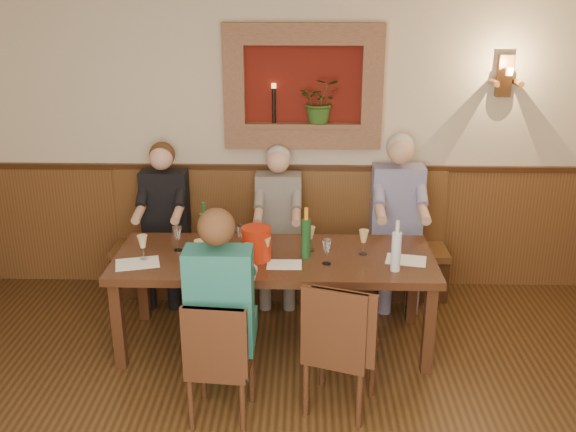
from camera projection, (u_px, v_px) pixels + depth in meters
The scene contains 28 objects.
room_shell at pixel (252, 181), 2.70m from camera, with size 6.04×6.04×2.82m.
wall_niche at pixel (308, 92), 5.49m from camera, with size 1.36×0.30×1.06m.
wall_sconce at pixel (505, 77), 5.39m from camera, with size 0.25×0.20×0.35m.
dining_table at pixel (275, 265), 4.85m from camera, with size 2.40×0.90×0.75m.
bench at pixel (280, 257), 5.86m from camera, with size 3.00×0.45×1.11m.
chair_near_left at pixel (221, 383), 4.12m from camera, with size 0.42×0.42×0.87m.
chair_near_right at pixel (339, 371), 4.22m from camera, with size 0.53×0.53×0.94m.
person_bench_left at pixel (165, 235), 5.70m from camera, with size 0.41×0.50×1.40m.
person_bench_mid at pixel (278, 237), 5.68m from camera, with size 0.40×0.49×1.37m.
person_bench_right at pixel (397, 233), 5.63m from camera, with size 0.45×0.55×1.48m.
person_chair_front at pixel (223, 325), 4.16m from camera, with size 0.42×0.52×1.43m.
spittoon_bucket at pixel (256, 243), 4.73m from camera, with size 0.22×0.22×0.25m, color red.
wine_bottle_green_a at pixel (306, 237), 4.74m from camera, with size 0.08×0.08×0.39m.
wine_bottle_green_b at pixel (205, 230), 4.89m from camera, with size 0.08×0.08×0.38m.
water_bottle at pixel (396, 251), 4.52m from camera, with size 0.07×0.07×0.38m.
tasting_sheet_a at pixel (137, 263), 4.69m from camera, with size 0.31×0.22×0.00m, color white.
tasting_sheet_b at pixel (284, 265), 4.67m from camera, with size 0.25×0.18×0.00m, color white.
tasting_sheet_c at pixel (406, 260), 4.75m from camera, with size 0.29×0.21×0.00m, color white.
tasting_sheet_d at pixel (218, 270), 4.58m from camera, with size 0.29×0.20×0.00m, color white.
wine_glass_0 at pixel (248, 257), 4.56m from camera, with size 0.08×0.08×0.19m, color #D0BC7C, non-canonical shape.
wine_glass_1 at pixel (241, 237), 4.92m from camera, with size 0.08×0.08×0.19m, color white, non-canonical shape.
wine_glass_2 at pixel (310, 239), 4.89m from camera, with size 0.08×0.08×0.19m, color #D0BC7C, non-canonical shape.
wine_glass_3 at pixel (266, 250), 4.69m from camera, with size 0.08×0.08×0.19m, color #D0BC7C, non-canonical shape.
wine_glass_4 at pixel (177, 239), 4.89m from camera, with size 0.08×0.08×0.19m, color white, non-canonical shape.
wine_glass_5 at pixel (363, 242), 4.83m from camera, with size 0.08×0.08×0.19m, color #D0BC7C, non-canonical shape.
wine_glass_6 at pixel (327, 252), 4.65m from camera, with size 0.08×0.08×0.19m, color white, non-canonical shape.
wine_glass_7 at pixel (200, 253), 4.64m from camera, with size 0.08×0.08×0.19m, color #D0BC7C, non-canonical shape.
wine_glass_8 at pixel (143, 248), 4.73m from camera, with size 0.08×0.08×0.19m, color #D0BC7C, non-canonical shape.
Camera 1 is at (0.22, -2.59, 2.66)m, focal length 40.00 mm.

